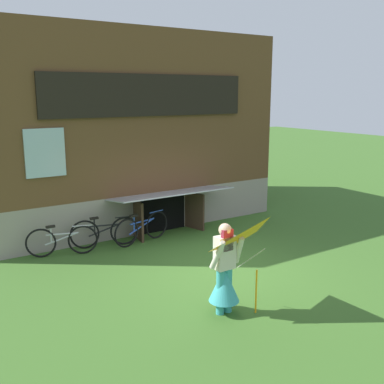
{
  "coord_description": "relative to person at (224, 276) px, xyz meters",
  "views": [
    {
      "loc": [
        -5.45,
        -7.38,
        3.67
      ],
      "look_at": [
        -0.32,
        0.53,
        1.6
      ],
      "focal_mm": 42.6,
      "sensor_mm": 36.0,
      "label": 1
    }
  ],
  "objects": [
    {
      "name": "bicycle_silver",
      "position": [
        -1.44,
        4.25,
        -0.31
      ],
      "size": [
        1.54,
        0.53,
        0.73
      ],
      "rotation": [
        0.0,
        0.0,
        -0.31
      ],
      "color": "black",
      "rests_on": "ground_plane"
    },
    {
      "name": "log_house",
      "position": [
        1.11,
        7.12,
        1.97
      ],
      "size": [
        8.21,
        5.97,
        5.27
      ],
      "color": "gray",
      "rests_on": "ground_plane"
    },
    {
      "name": "person",
      "position": [
        0.0,
        0.0,
        0.0
      ],
      "size": [
        0.61,
        0.52,
        1.58
      ],
      "rotation": [
        0.0,
        0.0,
        -0.24
      ],
      "color": "teal",
      "rests_on": "ground_plane"
    },
    {
      "name": "bicycle_black",
      "position": [
        -0.37,
        4.31,
        -0.29
      ],
      "size": [
        1.62,
        0.47,
        0.76
      ],
      "rotation": [
        0.0,
        0.0,
        -0.26
      ],
      "color": "black",
      "rests_on": "ground_plane"
    },
    {
      "name": "ground_plane",
      "position": [
        1.11,
        1.69,
        -0.66
      ],
      "size": [
        60.0,
        60.0,
        0.0
      ],
      "primitive_type": "plane",
      "color": "#386023"
    },
    {
      "name": "kite",
      "position": [
        0.45,
        -0.58,
        0.64
      ],
      "size": [
        1.18,
        1.18,
        1.63
      ],
      "color": "orange",
      "rests_on": "ground_plane"
    },
    {
      "name": "bicycle_blue",
      "position": [
        0.52,
        4.09,
        -0.29
      ],
      "size": [
        1.66,
        0.42,
        0.77
      ],
      "rotation": [
        0.0,
        0.0,
        0.23
      ],
      "color": "black",
      "rests_on": "ground_plane"
    }
  ]
}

